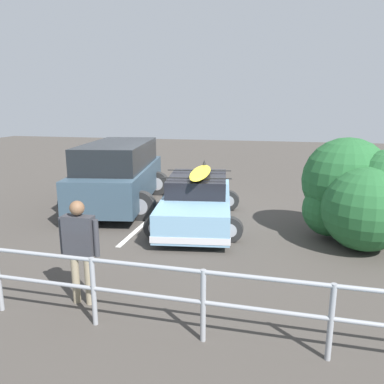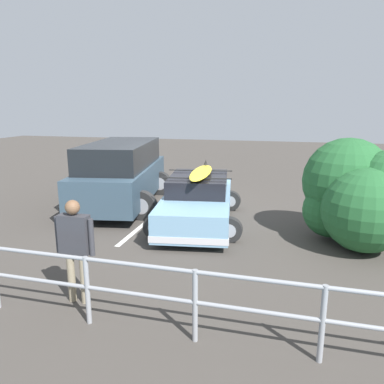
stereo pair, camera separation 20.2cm
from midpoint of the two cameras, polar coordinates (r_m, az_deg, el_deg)
ground_plane at (r=10.33m, az=-1.50°, el=-3.52°), size 44.00×44.00×0.02m
parking_stripe at (r=9.98m, az=-5.87°, el=-4.13°), size 0.12×4.05×0.00m
sedan_car at (r=9.50m, az=1.52°, el=-1.33°), size 2.54×4.30×1.49m
suv_car at (r=11.30m, az=-10.19°, el=2.84°), size 3.03×5.02×1.88m
person_bystander at (r=5.84m, az=-16.45°, el=-7.34°), size 0.63×0.22×1.62m
railing_fence at (r=4.84m, az=1.71°, el=-15.33°), size 9.19×0.29×0.98m
bush_near_left at (r=8.78m, az=25.06°, el=-0.36°), size 2.41×2.67×2.28m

